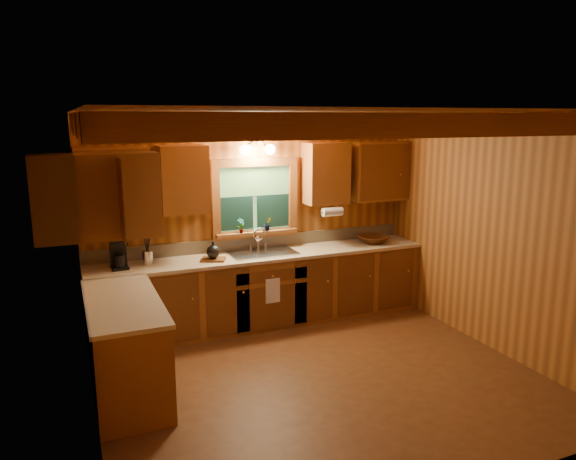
% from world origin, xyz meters
% --- Properties ---
extents(room, '(4.20, 4.20, 4.20)m').
position_xyz_m(room, '(0.00, 0.00, 1.30)').
color(room, '#5A3115').
rests_on(room, ground).
extents(ceiling_beams, '(4.20, 2.54, 0.18)m').
position_xyz_m(ceiling_beams, '(0.00, 0.00, 2.49)').
color(ceiling_beams, brown).
rests_on(ceiling_beams, room).
extents(base_cabinets, '(4.20, 2.22, 0.86)m').
position_xyz_m(base_cabinets, '(-0.49, 1.28, 0.43)').
color(base_cabinets, brown).
rests_on(base_cabinets, ground).
extents(countertop, '(4.20, 2.24, 0.04)m').
position_xyz_m(countertop, '(-0.48, 1.29, 0.88)').
color(countertop, tan).
rests_on(countertop, base_cabinets).
extents(backsplash, '(4.20, 0.02, 0.16)m').
position_xyz_m(backsplash, '(0.00, 1.89, 0.98)').
color(backsplash, tan).
rests_on(backsplash, room).
extents(dishwasher_panel, '(0.02, 0.60, 0.80)m').
position_xyz_m(dishwasher_panel, '(-1.47, 0.68, 0.43)').
color(dishwasher_panel, white).
rests_on(dishwasher_panel, base_cabinets).
extents(upper_cabinets, '(4.19, 1.77, 0.78)m').
position_xyz_m(upper_cabinets, '(-0.56, 1.42, 1.84)').
color(upper_cabinets, brown).
rests_on(upper_cabinets, room).
extents(window, '(1.12, 0.08, 1.00)m').
position_xyz_m(window, '(0.00, 1.87, 1.53)').
color(window, brown).
rests_on(window, room).
extents(window_sill, '(1.06, 0.14, 0.04)m').
position_xyz_m(window_sill, '(0.00, 1.82, 1.12)').
color(window_sill, brown).
rests_on(window_sill, room).
extents(wall_sconce, '(0.45, 0.21, 0.17)m').
position_xyz_m(wall_sconce, '(0.00, 1.75, 2.16)').
color(wall_sconce, black).
rests_on(wall_sconce, room).
extents(paper_towel_roll, '(0.27, 0.11, 0.11)m').
position_xyz_m(paper_towel_roll, '(0.92, 1.53, 1.37)').
color(paper_towel_roll, white).
rests_on(paper_towel_roll, upper_cabinets).
extents(dish_towel, '(0.18, 0.01, 0.30)m').
position_xyz_m(dish_towel, '(0.00, 1.26, 0.52)').
color(dish_towel, white).
rests_on(dish_towel, base_cabinets).
extents(sink, '(0.82, 0.48, 0.43)m').
position_xyz_m(sink, '(0.00, 1.60, 0.86)').
color(sink, silver).
rests_on(sink, countertop).
extents(coffee_maker, '(0.17, 0.22, 0.31)m').
position_xyz_m(coffee_maker, '(-1.70, 1.60, 1.05)').
color(coffee_maker, black).
rests_on(coffee_maker, countertop).
extents(utensil_crock, '(0.12, 0.12, 0.35)m').
position_xyz_m(utensil_crock, '(-1.38, 1.67, 0.99)').
color(utensil_crock, silver).
rests_on(utensil_crock, countertop).
extents(cutting_board, '(0.34, 0.30, 0.03)m').
position_xyz_m(cutting_board, '(-0.65, 1.52, 0.91)').
color(cutting_board, '#5F3214').
rests_on(cutting_board, countertop).
extents(teakettle, '(0.16, 0.16, 0.20)m').
position_xyz_m(teakettle, '(-0.65, 1.52, 1.00)').
color(teakettle, black).
rests_on(teakettle, cutting_board).
extents(wicker_basket, '(0.40, 0.40, 0.10)m').
position_xyz_m(wicker_basket, '(1.56, 1.56, 0.95)').
color(wicker_basket, '#48230C').
rests_on(wicker_basket, countertop).
extents(potted_plant_left, '(0.12, 0.10, 0.19)m').
position_xyz_m(potted_plant_left, '(-0.22, 1.78, 1.24)').
color(potted_plant_left, '#5F3214').
rests_on(potted_plant_left, window_sill).
extents(potted_plant_right, '(0.10, 0.09, 0.17)m').
position_xyz_m(potted_plant_right, '(0.14, 1.79, 1.23)').
color(potted_plant_right, '#5F3214').
rests_on(potted_plant_right, window_sill).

